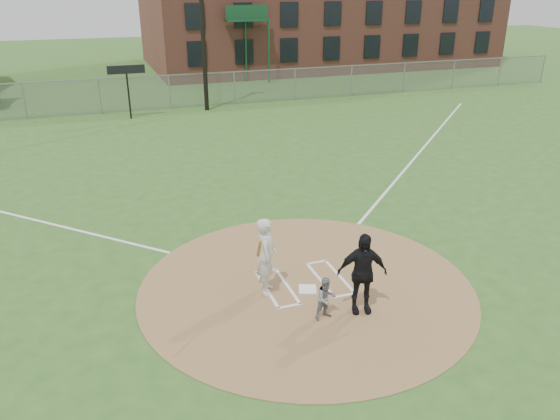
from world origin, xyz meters
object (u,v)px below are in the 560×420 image
object	(u,v)px
home_plate	(308,289)
batter_at_plate	(266,256)
catcher	(326,298)
umpire	(362,273)

from	to	relation	value
home_plate	batter_at_plate	world-z (taller)	batter_at_plate
catcher	umpire	world-z (taller)	umpire
umpire	batter_at_plate	size ratio (longest dim) A/B	1.00
home_plate	umpire	xyz separation A→B (m)	(0.81, -1.24, 0.97)
umpire	batter_at_plate	world-z (taller)	umpire
home_plate	batter_at_plate	distance (m)	1.41
catcher	umpire	bearing A→B (deg)	-7.86
catcher	batter_at_plate	size ratio (longest dim) A/B	0.52
batter_at_plate	umpire	bearing A→B (deg)	-40.10
catcher	home_plate	bearing A→B (deg)	77.46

